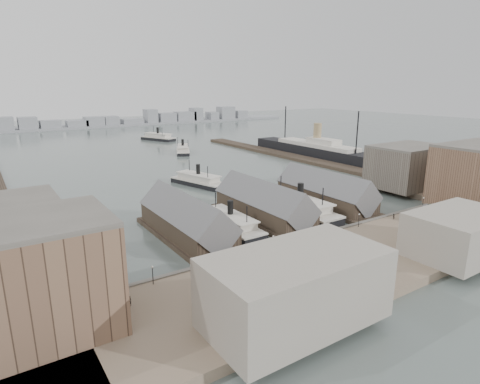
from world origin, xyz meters
TOP-DOWN VIEW (x-y plane):
  - ground at (0.00, 0.00)m, footprint 900.00×900.00m
  - quay at (0.00, -20.00)m, footprint 180.00×30.00m
  - seawall at (0.00, -5.20)m, footprint 180.00×1.20m
  - east_wharf at (78.00, 90.00)m, footprint 10.00×180.00m
  - ferry_shed_west at (-26.00, 16.88)m, footprint 14.00×42.00m
  - ferry_shed_center at (0.00, 16.88)m, footprint 14.00×42.00m
  - ferry_shed_east at (26.00, 16.88)m, footprint 14.00×42.00m
  - warehouse_west_front at (-70.00, -12.00)m, footprint 32.00×18.00m
  - warehouse_east_front at (66.00, -12.00)m, footprint 30.00×18.00m
  - warehouse_east_back at (68.00, 15.00)m, footprint 28.00×20.00m
  - street_bldg_center at (20.00, -32.00)m, footprint 24.00×16.00m
  - street_bldg_west at (-30.00, -32.00)m, footprint 30.00×16.00m
  - lamp_post_far_w at (-45.00, -7.00)m, footprint 0.44×0.44m
  - lamp_post_near_w at (-15.00, -7.00)m, footprint 0.44×0.44m
  - lamp_post_near_e at (15.00, -7.00)m, footprint 0.44×0.44m
  - lamp_post_far_e at (45.00, -7.00)m, footprint 0.44×0.44m
  - far_shore at (-2.07, 334.14)m, footprint 500.00×40.00m
  - ferry_docked_west at (-13.00, 15.27)m, footprint 7.73×25.77m
  - ferry_docked_east at (13.00, 15.01)m, footprint 9.13×30.45m
  - ferry_open_near at (3.96, 67.17)m, footprint 14.93×27.30m
  - ferry_open_mid at (33.89, 144.41)m, footprint 17.18×25.78m
  - ferry_open_far at (43.63, 207.51)m, footprint 19.11×29.60m
  - ocean_steamer at (92.00, 89.45)m, footprint 13.21×96.56m
  - tram at (37.41, -17.66)m, footprint 3.16×11.18m
  - horse_cart_left at (-32.93, -15.45)m, footprint 4.72×1.89m
  - horse_cart_center at (-20.23, -14.85)m, footprint 4.79×1.56m
  - horse_cart_right at (13.76, -25.84)m, footprint 4.64×1.72m
  - pedestrian_0 at (-51.44, -12.26)m, footprint 0.77×0.82m
  - pedestrian_1 at (-32.92, -21.72)m, footprint 0.86×0.97m
  - pedestrian_2 at (-16.68, -8.89)m, footprint 0.89×1.20m
  - pedestrian_3 at (-11.81, -23.85)m, footprint 1.04×0.72m
  - pedestrian_4 at (-9.24, -14.66)m, footprint 0.97×0.89m
  - pedestrian_5 at (1.38, -19.44)m, footprint 0.73×0.75m
  - pedestrian_6 at (28.97, -8.03)m, footprint 0.82×0.66m
  - pedestrian_7 at (29.97, -22.65)m, footprint 1.21×0.80m
  - pedestrian_8 at (46.64, -12.85)m, footprint 0.87×1.08m

SIDE VIEW (x-z plane):
  - ground at x=0.00m, z-range 0.00..0.00m
  - east_wharf at x=78.00m, z-range 0.00..1.60m
  - quay at x=0.00m, z-range 0.00..2.00m
  - seawall at x=0.00m, z-range 0.00..2.30m
  - ferry_open_mid at x=33.89m, z-range -2.37..6.54m
  - ferry_docked_west at x=-13.00m, z-range -2.44..6.76m
  - ferry_open_near at x=3.96m, z-range -2.48..6.86m
  - ferry_open_far at x=43.63m, z-range -2.71..7.48m
  - ferry_docked_east at x=13.00m, z-range -2.89..7.99m
  - horse_cart_center at x=-20.23m, z-range 2.04..3.50m
  - horse_cart_left at x=-32.93m, z-range 2.02..3.55m
  - pedestrian_6 at x=28.97m, z-range 2.00..3.62m
  - pedestrian_3 at x=-11.81m, z-range 2.00..3.64m
  - pedestrian_5 at x=1.38m, z-range 2.00..3.66m
  - pedestrian_4 at x=-9.24m, z-range 2.00..3.66m
  - pedestrian_2 at x=-16.68m, z-range 2.00..3.66m
  - pedestrian_1 at x=-32.92m, z-range 2.00..3.67m
  - horse_cart_right at x=13.76m, z-range 2.00..3.72m
  - pedestrian_8 at x=46.64m, z-range 2.00..3.72m
  - pedestrian_7 at x=29.97m, z-range 2.00..3.74m
  - pedestrian_0 at x=-51.44m, z-range 2.00..3.82m
  - far_shore at x=-2.07m, z-range -3.96..11.77m
  - tram at x=37.41m, z-range 2.05..6.00m
  - ocean_steamer at x=92.00m, z-range -5.50..13.81m
  - ferry_shed_west at x=-26.00m, z-range -1.66..10.94m
  - ferry_shed_center at x=0.00m, z-range -1.66..10.94m
  - ferry_shed_east at x=26.00m, z-range -1.66..10.94m
  - lamp_post_far_w at x=-45.00m, z-range 2.75..6.67m
  - lamp_post_near_w at x=-15.00m, z-range 2.75..6.67m
  - lamp_post_near_e at x=15.00m, z-range 2.75..6.67m
  - lamp_post_far_e at x=45.00m, z-range 2.75..6.67m
  - street_bldg_center at x=20.00m, z-range 2.00..12.00m
  - street_bldg_west at x=-30.00m, z-range 2.00..14.00m
  - warehouse_east_back at x=68.00m, z-range 2.00..17.00m
  - warehouse_west_front at x=-70.00m, z-range 2.00..20.00m
  - warehouse_east_front at x=66.00m, z-range 2.00..21.00m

